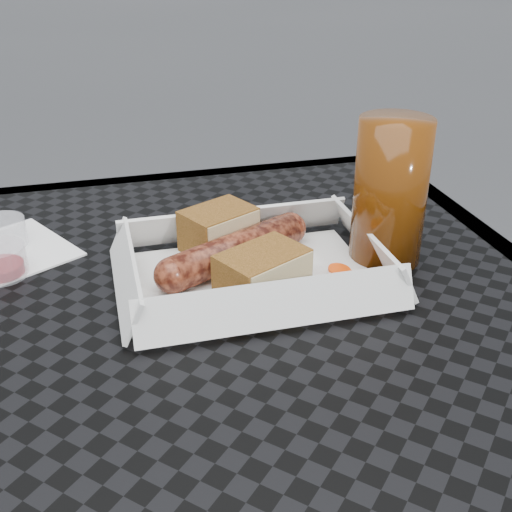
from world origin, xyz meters
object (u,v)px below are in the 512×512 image
(food_tray, at_px, (253,277))
(drink_glass, at_px, (390,192))
(patio_table, at_px, (147,427))
(bratwurst, at_px, (235,250))

(food_tray, xyz_separation_m, drink_glass, (0.14, 0.01, 0.07))
(food_tray, distance_m, drink_glass, 0.15)
(patio_table, xyz_separation_m, bratwurst, (0.10, 0.12, 0.10))
(bratwurst, distance_m, drink_glass, 0.16)
(bratwurst, relative_size, drink_glass, 1.15)
(patio_table, distance_m, bratwurst, 0.18)
(food_tray, bearing_deg, patio_table, -141.60)
(patio_table, height_order, drink_glass, drink_glass)
(drink_glass, bearing_deg, food_tray, -176.53)
(patio_table, bearing_deg, drink_glass, 21.59)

